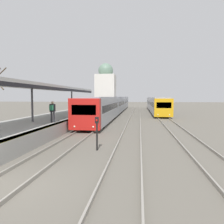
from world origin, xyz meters
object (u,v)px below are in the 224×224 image
object	(u,v)px
train_near	(115,104)
signal_post_near	(97,130)
person_on_platform	(52,110)
train_far	(156,104)

from	to	relation	value
train_near	signal_post_near	xyz separation A→B (m)	(2.15, -27.76, -0.50)
person_on_platform	signal_post_near	world-z (taller)	person_on_platform
train_near	train_far	size ratio (longest dim) A/B	1.51
train_far	signal_post_near	size ratio (longest dim) A/B	15.65
person_on_platform	train_far	xyz separation A→B (m)	(10.02, 28.63, -0.37)
train_near	train_far	bearing A→B (deg)	33.90
train_near	train_far	world-z (taller)	train_near
signal_post_near	train_near	bearing A→B (deg)	94.42
train_far	signal_post_near	xyz separation A→B (m)	(-5.63, -32.99, -0.44)
train_near	train_far	xyz separation A→B (m)	(7.78, 5.22, -0.06)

